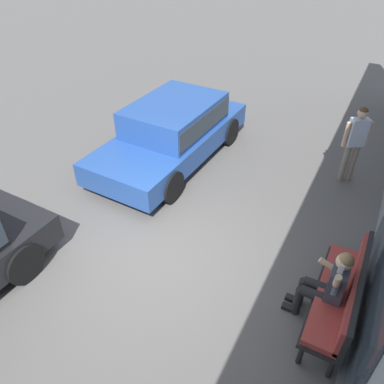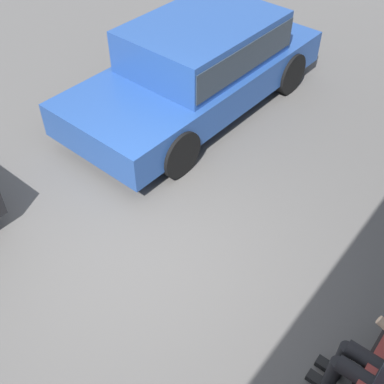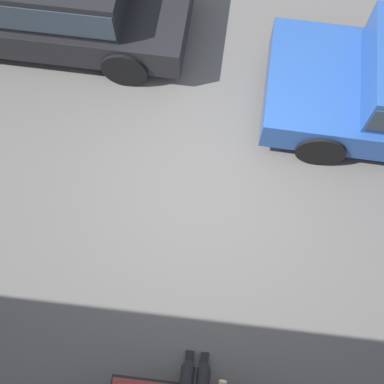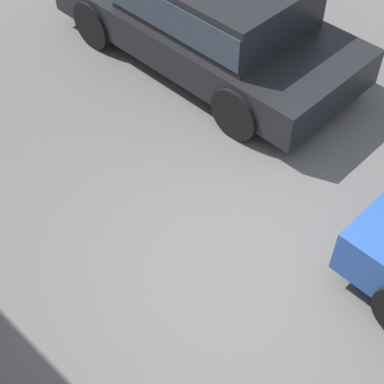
# 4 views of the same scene
# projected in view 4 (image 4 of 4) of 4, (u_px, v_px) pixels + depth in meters

# --- Properties ---
(ground_plane) EXTENTS (60.00, 60.00, 0.00)m
(ground_plane) POSITION_uv_depth(u_px,v_px,m) (238.00, 286.00, 5.80)
(ground_plane) COLOR #565451
(parked_car_mid) EXTENTS (4.36, 1.98, 1.37)m
(parked_car_mid) POSITION_uv_depth(u_px,v_px,m) (210.00, 13.00, 7.67)
(parked_car_mid) COLOR black
(parked_car_mid) RESTS_ON ground_plane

